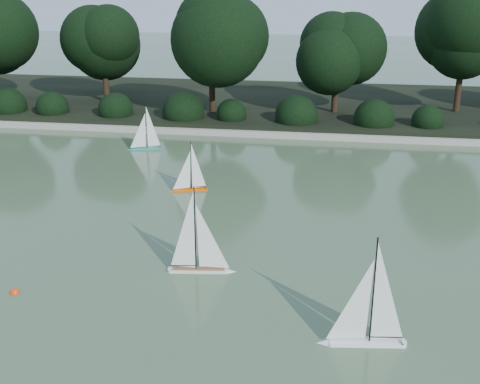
# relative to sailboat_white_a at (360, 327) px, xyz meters

# --- Properties ---
(ground) EXTENTS (80.00, 80.00, 0.00)m
(ground) POSITION_rel_sailboat_white_a_xyz_m (-1.44, 1.42, -0.26)
(ground) COLOR #36492C
(ground) RESTS_ON ground
(pond_coping) EXTENTS (40.00, 0.35, 0.18)m
(pond_coping) POSITION_rel_sailboat_white_a_xyz_m (-1.44, 10.42, -0.17)
(pond_coping) COLOR gray
(pond_coping) RESTS_ON ground
(far_bank) EXTENTS (40.00, 8.00, 0.30)m
(far_bank) POSITION_rel_sailboat_white_a_xyz_m (-1.44, 14.42, -0.11)
(far_bank) COLOR black
(far_bank) RESTS_ON ground
(tree_line) EXTENTS (26.31, 3.93, 4.39)m
(tree_line) POSITION_rel_sailboat_white_a_xyz_m (-0.21, 12.86, 2.38)
(tree_line) COLOR black
(tree_line) RESTS_ON ground
(shrub_hedge) EXTENTS (29.10, 1.10, 1.10)m
(shrub_hedge) POSITION_rel_sailboat_white_a_xyz_m (-1.44, 11.32, 0.19)
(shrub_hedge) COLOR black
(shrub_hedge) RESTS_ON ground
(sailboat_white_a) EXTENTS (1.21, 0.34, 1.65)m
(sailboat_white_a) POSITION_rel_sailboat_white_a_xyz_m (0.00, 0.00, 0.00)
(sailboat_white_a) COLOR white
(sailboat_white_a) RESTS_ON ground
(sailboat_white_b) EXTENTS (1.16, 0.32, 1.58)m
(sailboat_white_b) POSITION_rel_sailboat_white_a_xyz_m (-2.47, 1.70, -0.01)
(sailboat_white_b) COLOR silver
(sailboat_white_b) RESTS_ON ground
(sailboat_orange) EXTENTS (0.88, 0.43, 1.23)m
(sailboat_orange) POSITION_rel_sailboat_white_a_xyz_m (-3.66, 5.46, -0.07)
(sailboat_orange) COLOR #FC5900
(sailboat_orange) RESTS_ON ground
(sailboat_teal) EXTENTS (0.99, 0.41, 1.36)m
(sailboat_teal) POSITION_rel_sailboat_white_a_xyz_m (-5.66, 8.56, -0.05)
(sailboat_teal) COLOR #199681
(sailboat_teal) RESTS_ON ground
(race_buoy) EXTENTS (0.15, 0.15, 0.15)m
(race_buoy) POSITION_rel_sailboat_white_a_xyz_m (-5.22, 0.56, -0.26)
(race_buoy) COLOR #E43E0C
(race_buoy) RESTS_ON ground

